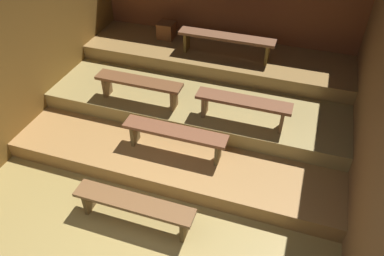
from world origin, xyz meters
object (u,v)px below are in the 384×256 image
at_px(bench_lower_center, 175,134).
at_px(bench_upper_center, 226,40).
at_px(bench_middle_right, 243,104).
at_px(wooden_crate_upper, 166,30).
at_px(bench_floor_center, 134,205).
at_px(bench_middle_left, 139,84).

relative_size(bench_lower_center, bench_upper_center, 0.89).
xyz_separation_m(bench_middle_right, wooden_crate_upper, (-1.96, 1.84, 0.09)).
distance_m(bench_floor_center, bench_upper_center, 3.46).
xyz_separation_m(bench_upper_center, wooden_crate_upper, (-1.30, 0.37, -0.18)).
distance_m(bench_lower_center, wooden_crate_upper, 2.80).
relative_size(bench_floor_center, bench_middle_left, 1.11).
bearing_deg(bench_middle_right, bench_floor_center, -116.67).
xyz_separation_m(bench_lower_center, wooden_crate_upper, (-1.12, 2.54, 0.34)).
distance_m(bench_floor_center, bench_middle_left, 2.10).
bearing_deg(bench_lower_center, bench_middle_left, 141.28).
height_order(bench_upper_center, wooden_crate_upper, bench_upper_center).
xyz_separation_m(bench_floor_center, bench_middle_right, (0.95, 1.89, 0.51)).
bearing_deg(bench_upper_center, bench_middle_left, -125.59).
xyz_separation_m(bench_floor_center, bench_middle_left, (-0.76, 1.89, 0.51)).
relative_size(bench_upper_center, wooden_crate_upper, 5.62).
bearing_deg(bench_lower_center, wooden_crate_upper, 113.83).
xyz_separation_m(bench_floor_center, bench_lower_center, (0.12, 1.19, 0.25)).
distance_m(bench_lower_center, bench_middle_right, 1.12).
relative_size(bench_middle_right, bench_upper_center, 0.83).
height_order(bench_middle_right, bench_upper_center, bench_upper_center).
bearing_deg(bench_middle_right, bench_upper_center, 114.08).
height_order(bench_lower_center, bench_middle_left, bench_middle_left).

